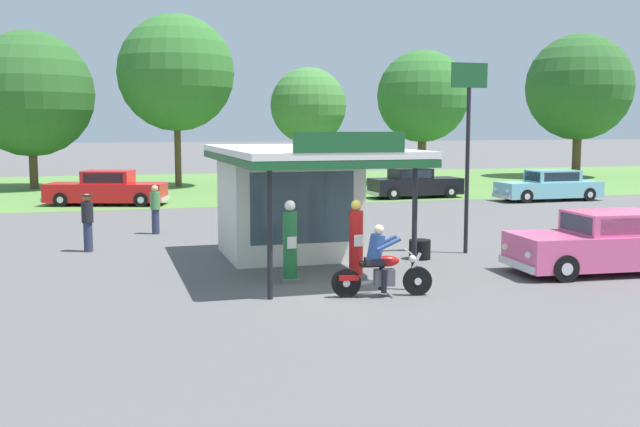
% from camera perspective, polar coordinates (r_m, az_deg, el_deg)
% --- Properties ---
extents(ground_plane, '(300.00, 300.00, 0.00)m').
position_cam_1_polar(ground_plane, '(17.46, 1.48, -5.64)').
color(ground_plane, '#5B5959').
extents(grass_verge_strip, '(120.00, 24.00, 0.01)m').
position_cam_1_polar(grass_verge_strip, '(46.70, -9.66, 2.01)').
color(grass_verge_strip, '#56843D').
rests_on(grass_verge_strip, ground).
extents(service_station_kiosk, '(4.22, 7.56, 3.58)m').
position_cam_1_polar(service_station_kiosk, '(21.12, -2.14, 1.55)').
color(service_station_kiosk, silver).
rests_on(service_station_kiosk, ground).
extents(gas_pump_nearside, '(0.44, 0.44, 1.96)m').
position_cam_1_polar(gas_pump_nearside, '(17.99, -2.26, -2.37)').
color(gas_pump_nearside, slate).
rests_on(gas_pump_nearside, ground).
extents(gas_pump_offside, '(0.44, 0.44, 1.92)m').
position_cam_1_polar(gas_pump_offside, '(18.45, 2.72, -2.20)').
color(gas_pump_offside, slate).
rests_on(gas_pump_offside, ground).
extents(motorcycle_with_rider, '(2.21, 0.72, 1.58)m').
position_cam_1_polar(motorcycle_with_rider, '(16.57, 4.55, -4.02)').
color(motorcycle_with_rider, black).
rests_on(motorcycle_with_rider, ground).
extents(featured_classic_sedan, '(5.10, 2.25, 1.55)m').
position_cam_1_polar(featured_classic_sedan, '(20.53, 20.74, -2.18)').
color(featured_classic_sedan, '#E55993').
rests_on(featured_classic_sedan, ground).
extents(parked_car_second_row_spare, '(4.92, 1.96, 1.51)m').
position_cam_1_polar(parked_car_second_row_spare, '(39.25, 7.12, 2.20)').
color(parked_car_second_row_spare, black).
rests_on(parked_car_second_row_spare, ground).
extents(parked_car_back_row_right, '(5.44, 3.20, 1.49)m').
position_cam_1_polar(parked_car_back_row_right, '(37.72, -1.96, 2.06)').
color(parked_car_back_row_right, gold).
rests_on(parked_car_back_row_right, ground).
extents(parked_car_back_row_centre_right, '(5.85, 3.34, 1.61)m').
position_cam_1_polar(parked_car_back_row_centre_right, '(36.72, -15.73, 1.75)').
color(parked_car_back_row_centre_right, red).
rests_on(parked_car_back_row_centre_right, ground).
extents(parked_car_back_row_centre, '(5.36, 1.89, 1.50)m').
position_cam_1_polar(parked_car_back_row_centre, '(39.11, 16.84, 1.95)').
color(parked_car_back_row_centre, '#7AC6D1').
rests_on(parked_car_back_row_centre, ground).
extents(bystander_standing_back_lot, '(0.34, 0.34, 1.68)m').
position_cam_1_polar(bystander_standing_back_lot, '(26.55, -12.26, 0.39)').
color(bystander_standing_back_lot, '#2D3351').
rests_on(bystander_standing_back_lot, ground).
extents(bystander_leaning_by_kiosk, '(0.38, 0.38, 1.72)m').
position_cam_1_polar(bystander_leaning_by_kiosk, '(23.32, -17.05, -0.51)').
color(bystander_leaning_by_kiosk, '#2D3351').
rests_on(bystander_leaning_by_kiosk, ground).
extents(tree_oak_far_left, '(5.82, 5.81, 8.42)m').
position_cam_1_polar(tree_oak_far_left, '(49.25, 7.89, 8.52)').
color(tree_oak_far_left, brown).
rests_on(tree_oak_far_left, ground).
extents(tree_oak_centre, '(7.47, 7.47, 10.11)m').
position_cam_1_polar(tree_oak_centre, '(57.31, 18.75, 8.75)').
color(tree_oak_centre, brown).
rests_on(tree_oak_centre, ground).
extents(tree_oak_distant_spare, '(7.24, 7.24, 9.12)m').
position_cam_1_polar(tree_oak_distant_spare, '(47.41, -20.92, 8.38)').
color(tree_oak_distant_spare, brown).
rests_on(tree_oak_distant_spare, ground).
extents(tree_oak_right, '(4.64, 4.64, 7.21)m').
position_cam_1_polar(tree_oak_right, '(46.92, -0.72, 7.92)').
color(tree_oak_right, brown).
rests_on(tree_oak_right, ground).
extents(tree_oak_left, '(6.89, 6.89, 10.22)m').
position_cam_1_polar(tree_oak_left, '(46.58, -10.82, 10.16)').
color(tree_oak_left, brown).
rests_on(tree_oak_left, ground).
extents(roadside_pole_sign, '(1.10, 0.12, 5.47)m').
position_cam_1_polar(roadside_pole_sign, '(22.28, 11.07, 6.44)').
color(roadside_pole_sign, black).
rests_on(roadside_pole_sign, ground).
extents(spare_tire_stack, '(0.60, 0.60, 0.54)m').
position_cam_1_polar(spare_tire_stack, '(21.35, 7.50, -2.69)').
color(spare_tire_stack, black).
rests_on(spare_tire_stack, ground).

